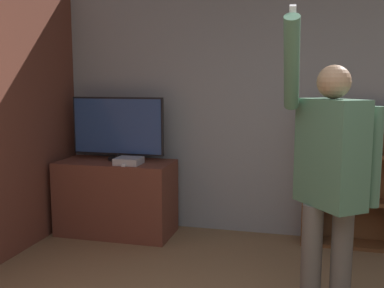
# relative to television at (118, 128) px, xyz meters

# --- Properties ---
(wall_back) EXTENTS (6.97, 0.09, 2.70)m
(wall_back) POSITION_rel_television_xyz_m (1.82, 0.34, 0.22)
(wall_back) COLOR #9EA3A8
(wall_back) RESTS_ON ground_plane
(tv_ledge) EXTENTS (1.22, 0.58, 0.79)m
(tv_ledge) POSITION_rel_television_xyz_m (-0.00, -0.08, -0.74)
(tv_ledge) COLOR brown
(tv_ledge) RESTS_ON ground_plane
(television) EXTENTS (1.02, 0.22, 0.68)m
(television) POSITION_rel_television_xyz_m (0.00, 0.00, 0.00)
(television) COLOR black
(television) RESTS_ON tv_ledge
(game_console) EXTENTS (0.26, 0.24, 0.07)m
(game_console) POSITION_rel_television_xyz_m (0.20, -0.20, -0.31)
(game_console) COLOR silver
(game_console) RESTS_ON tv_ledge
(remote_loose) EXTENTS (0.05, 0.14, 0.02)m
(remote_loose) POSITION_rel_television_xyz_m (0.19, -0.28, -0.34)
(remote_loose) COLOR white
(remote_loose) RESTS_ON tv_ledge
(bookshelf) EXTENTS (0.86, 0.28, 1.38)m
(bookshelf) POSITION_rel_television_xyz_m (2.27, 0.16, -0.47)
(bookshelf) COLOR brown
(bookshelf) RESTS_ON ground_plane
(person) EXTENTS (0.58, 0.57, 2.05)m
(person) POSITION_rel_television_xyz_m (2.09, -1.61, -0.08)
(person) COLOR #56514C
(person) RESTS_ON ground_plane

